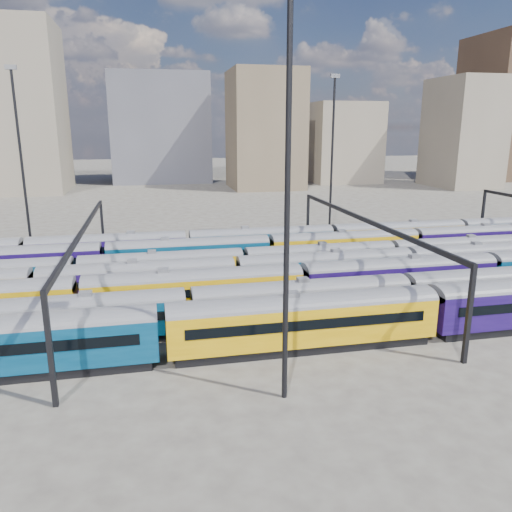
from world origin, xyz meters
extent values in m
plane|color=#433F39|center=(0.00, 0.00, 0.00)|extent=(500.00, 500.00, 0.00)
cube|color=black|center=(-24.28, -15.00, 0.39)|extent=(21.07, 2.73, 0.78)
cube|color=#042B46|center=(-24.28, -15.00, 2.38)|extent=(22.18, 3.22, 3.22)
cube|color=black|center=(-24.28, -13.37, 2.77)|extent=(19.52, 0.06, 0.83)
cube|color=black|center=(-1.49, -15.00, 0.39)|extent=(21.07, 2.73, 0.78)
cube|color=#AD7C06|center=(-1.49, -15.00, 2.38)|extent=(22.18, 3.22, 3.22)
cylinder|color=#4C4C51|center=(-1.49, -15.00, 3.99)|extent=(22.18, 3.22, 3.22)
cube|color=black|center=(-1.49, -16.63, 2.77)|extent=(19.52, 0.06, 0.83)
cube|color=black|center=(-1.49, -13.37, 2.77)|extent=(19.52, 0.06, 0.83)
cube|color=slate|center=(-1.49, -15.00, 4.85)|extent=(1.11, 1.00, 0.39)
cube|color=black|center=(-20.78, -10.00, 0.35)|extent=(19.05, 2.47, 0.70)
cube|color=#042B46|center=(-20.78, -10.00, 2.16)|extent=(20.06, 2.91, 2.91)
cylinder|color=#4C4C51|center=(-20.78, -10.00, 3.61)|extent=(20.06, 2.91, 2.91)
cube|color=black|center=(-20.78, -11.47, 2.51)|extent=(17.65, 0.06, 0.75)
cube|color=black|center=(-20.78, -8.53, 2.51)|extent=(17.65, 0.06, 0.75)
cube|color=slate|center=(-20.78, -10.00, 4.38)|extent=(1.00, 0.90, 0.35)
cube|color=black|center=(-0.12, -10.00, 0.35)|extent=(19.05, 2.47, 0.70)
cube|color=#AD7C06|center=(-0.12, -10.00, 2.16)|extent=(20.06, 2.91, 2.91)
cylinder|color=#4C4C51|center=(-0.12, -10.00, 3.61)|extent=(20.06, 2.91, 2.91)
cube|color=black|center=(-0.12, -11.47, 2.51)|extent=(17.65, 0.06, 0.75)
cube|color=black|center=(-0.12, -8.53, 2.51)|extent=(17.65, 0.06, 0.75)
cube|color=slate|center=(-0.12, -10.00, 4.38)|extent=(1.00, 0.90, 0.35)
cube|color=black|center=(20.53, -10.00, 0.35)|extent=(19.05, 2.47, 0.70)
cube|color=#130737|center=(20.53, -10.00, 2.16)|extent=(20.06, 2.91, 2.91)
cylinder|color=#4C4C51|center=(20.53, -10.00, 3.61)|extent=(20.06, 2.91, 2.91)
cube|color=black|center=(20.53, -11.47, 2.51)|extent=(17.65, 0.06, 0.75)
cube|color=black|center=(20.53, -8.53, 2.51)|extent=(17.65, 0.06, 0.75)
cube|color=slate|center=(20.53, -10.00, 4.38)|extent=(1.00, 0.90, 0.35)
cube|color=black|center=(-9.42, -5.00, 0.37)|extent=(19.94, 2.59, 0.73)
cube|color=#AD7C06|center=(-9.42, -5.00, 2.26)|extent=(20.99, 3.04, 3.04)
cylinder|color=#4C4C51|center=(-9.42, -5.00, 3.78)|extent=(20.99, 3.04, 3.04)
cube|color=black|center=(-9.42, -6.54, 2.62)|extent=(18.47, 0.06, 0.79)
cube|color=black|center=(-9.42, -3.46, 2.62)|extent=(18.47, 0.06, 0.79)
cube|color=slate|center=(-9.42, -5.00, 4.59)|extent=(1.05, 0.94, 0.37)
cube|color=black|center=(12.16, -5.00, 0.37)|extent=(19.94, 2.59, 0.73)
cube|color=#130737|center=(12.16, -5.00, 2.26)|extent=(20.99, 3.04, 3.04)
cylinder|color=#4C4C51|center=(12.16, -5.00, 3.78)|extent=(20.99, 3.04, 3.04)
cube|color=black|center=(12.16, -6.54, 2.62)|extent=(18.47, 0.06, 0.79)
cube|color=black|center=(12.16, -3.46, 2.62)|extent=(18.47, 0.06, 0.79)
cube|color=slate|center=(12.16, -5.00, 4.59)|extent=(1.05, 0.94, 0.37)
cube|color=black|center=(-14.83, 0.00, 0.35)|extent=(18.92, 2.45, 0.70)
cube|color=#130737|center=(-14.83, 0.00, 2.14)|extent=(19.91, 2.89, 2.89)
cylinder|color=#4C4C51|center=(-14.83, 0.00, 3.58)|extent=(19.91, 2.89, 2.89)
cube|color=black|center=(-14.83, -1.46, 2.49)|extent=(17.52, 0.06, 0.75)
cube|color=black|center=(-14.83, 1.46, 2.49)|extent=(17.52, 0.06, 0.75)
cube|color=slate|center=(-14.83, 0.00, 4.35)|extent=(1.00, 0.90, 0.35)
cube|color=black|center=(5.69, 0.00, 0.35)|extent=(18.92, 2.45, 0.70)
cube|color=#042B46|center=(5.69, 0.00, 2.14)|extent=(19.91, 2.89, 2.89)
cylinder|color=#4C4C51|center=(5.69, 0.00, 3.58)|extent=(19.91, 2.89, 2.89)
cube|color=black|center=(5.69, -1.46, 2.49)|extent=(17.52, 0.06, 0.75)
cube|color=black|center=(5.69, 1.46, 2.49)|extent=(17.52, 0.06, 0.75)
cube|color=slate|center=(5.69, 0.00, 4.35)|extent=(1.00, 0.90, 0.35)
cube|color=black|center=(26.20, 0.00, 0.35)|extent=(18.92, 2.45, 0.70)
cube|color=#130737|center=(26.20, 0.00, 2.14)|extent=(19.91, 2.89, 2.89)
cylinder|color=#4C4C51|center=(26.20, 0.00, 3.58)|extent=(19.91, 2.89, 2.89)
cube|color=black|center=(26.20, -1.46, 2.49)|extent=(17.52, 0.06, 0.75)
cube|color=black|center=(26.20, 1.46, 2.49)|extent=(17.52, 0.06, 0.75)
cube|color=slate|center=(26.20, 0.00, 4.35)|extent=(1.00, 0.90, 0.35)
cube|color=black|center=(-12.26, 5.00, 0.32)|extent=(17.56, 2.28, 0.65)
cube|color=#AD7C06|center=(-12.26, 5.00, 1.99)|extent=(18.48, 2.68, 2.68)
cylinder|color=#4C4C51|center=(-12.26, 5.00, 3.33)|extent=(18.48, 2.68, 2.68)
cube|color=black|center=(-12.26, 3.64, 2.31)|extent=(16.27, 0.06, 0.69)
cube|color=black|center=(-12.26, 6.36, 2.31)|extent=(16.27, 0.06, 0.69)
cube|color=slate|center=(-12.26, 5.00, 4.04)|extent=(0.92, 0.83, 0.32)
cube|color=black|center=(6.82, 5.00, 0.32)|extent=(17.56, 2.28, 0.65)
cube|color=#042B46|center=(6.82, 5.00, 1.99)|extent=(18.48, 2.68, 2.68)
cylinder|color=#4C4C51|center=(6.82, 5.00, 3.33)|extent=(18.48, 2.68, 2.68)
cube|color=black|center=(6.82, 3.64, 2.31)|extent=(16.27, 0.06, 0.69)
cube|color=black|center=(6.82, 6.36, 2.31)|extent=(16.27, 0.06, 0.69)
cube|color=slate|center=(6.82, 5.00, 4.04)|extent=(0.92, 0.83, 0.32)
cube|color=black|center=(25.91, 5.00, 0.32)|extent=(17.56, 2.28, 0.65)
cube|color=#AD7C06|center=(25.91, 5.00, 1.99)|extent=(18.48, 2.68, 2.68)
cylinder|color=#4C4C51|center=(25.91, 5.00, 3.33)|extent=(18.48, 2.68, 2.68)
cube|color=black|center=(25.91, 3.64, 2.31)|extent=(16.27, 0.06, 0.69)
cube|color=black|center=(25.91, 6.36, 2.31)|extent=(16.27, 0.06, 0.69)
cube|color=slate|center=(25.91, 5.00, 4.04)|extent=(0.92, 0.83, 0.32)
cube|color=black|center=(-29.54, 10.00, 0.35)|extent=(19.14, 2.48, 0.71)
cube|color=#130737|center=(-29.54, 10.00, 2.17)|extent=(20.15, 2.92, 2.92)
cylinder|color=#4C4C51|center=(-29.54, 10.00, 3.63)|extent=(20.15, 2.92, 2.92)
cube|color=black|center=(-29.54, 8.52, 2.52)|extent=(17.73, 0.06, 0.76)
cube|color=black|center=(-29.54, 11.48, 2.52)|extent=(17.73, 0.06, 0.76)
cube|color=slate|center=(-29.54, 10.00, 4.40)|extent=(1.01, 0.91, 0.35)
cube|color=black|center=(-8.79, 10.00, 0.35)|extent=(19.14, 2.48, 0.71)
cube|color=#042B46|center=(-8.79, 10.00, 2.17)|extent=(20.15, 2.92, 2.92)
cylinder|color=#4C4C51|center=(-8.79, 10.00, 3.63)|extent=(20.15, 2.92, 2.92)
cube|color=black|center=(-8.79, 8.52, 2.52)|extent=(17.73, 0.06, 0.76)
cube|color=black|center=(-8.79, 11.48, 2.52)|extent=(17.73, 0.06, 0.76)
cube|color=slate|center=(-8.79, 10.00, 4.40)|extent=(1.01, 0.91, 0.35)
cube|color=black|center=(11.96, 10.00, 0.35)|extent=(19.14, 2.48, 0.71)
cube|color=#AD7C06|center=(11.96, 10.00, 2.17)|extent=(20.15, 2.92, 2.92)
cylinder|color=#4C4C51|center=(11.96, 10.00, 3.63)|extent=(20.15, 2.92, 2.92)
cube|color=black|center=(11.96, 8.52, 2.52)|extent=(17.73, 0.06, 0.76)
cube|color=black|center=(11.96, 11.48, 2.52)|extent=(17.73, 0.06, 0.76)
cube|color=slate|center=(11.96, 10.00, 4.40)|extent=(1.01, 0.91, 0.35)
cube|color=black|center=(32.70, 10.00, 0.35)|extent=(19.14, 2.48, 0.71)
cube|color=#130737|center=(32.70, 10.00, 2.17)|extent=(20.15, 2.92, 2.92)
cylinder|color=#4C4C51|center=(32.70, 10.00, 3.63)|extent=(20.15, 2.92, 2.92)
cube|color=black|center=(32.70, 8.52, 2.52)|extent=(17.73, 0.06, 0.76)
cube|color=black|center=(32.70, 11.48, 2.52)|extent=(17.73, 0.06, 0.76)
cube|color=slate|center=(32.70, 10.00, 4.40)|extent=(1.01, 0.91, 0.35)
cube|color=black|center=(-18.96, 15.00, 0.35)|extent=(19.07, 2.47, 0.70)
cube|color=#130737|center=(-18.96, 15.00, 2.16)|extent=(20.07, 2.91, 2.91)
cylinder|color=#4C4C51|center=(-18.96, 15.00, 3.61)|extent=(20.07, 2.91, 2.91)
cube|color=black|center=(-18.96, 13.52, 2.51)|extent=(17.66, 0.06, 0.75)
cube|color=black|center=(-18.96, 16.48, 2.51)|extent=(17.66, 0.06, 0.75)
cube|color=slate|center=(-18.96, 15.00, 4.39)|extent=(1.00, 0.90, 0.35)
cube|color=black|center=(1.72, 15.00, 0.35)|extent=(19.07, 2.47, 0.70)
cube|color=#042B46|center=(1.72, 15.00, 2.16)|extent=(20.07, 2.91, 2.91)
cylinder|color=#4C4C51|center=(1.72, 15.00, 3.61)|extent=(20.07, 2.91, 2.91)
cube|color=black|center=(1.72, 13.52, 2.51)|extent=(17.66, 0.06, 0.75)
cube|color=black|center=(1.72, 16.48, 2.51)|extent=(17.66, 0.06, 0.75)
cube|color=slate|center=(1.72, 15.00, 4.39)|extent=(1.00, 0.90, 0.35)
cube|color=black|center=(22.39, 15.00, 0.35)|extent=(19.07, 2.47, 0.70)
cube|color=#AD7C06|center=(22.39, 15.00, 2.16)|extent=(20.07, 2.91, 2.91)
cylinder|color=#4C4C51|center=(22.39, 15.00, 3.61)|extent=(20.07, 2.91, 2.91)
cube|color=black|center=(22.39, 13.52, 2.51)|extent=(17.66, 0.06, 0.75)
cube|color=black|center=(22.39, 16.48, 2.51)|extent=(17.66, 0.06, 0.75)
cube|color=slate|center=(22.39, 15.00, 4.39)|extent=(1.00, 0.90, 0.35)
cube|color=black|center=(-20.00, -20.00, 4.00)|extent=(0.35, 0.35, 8.00)
cube|color=black|center=(-20.00, 20.00, 4.00)|extent=(0.35, 0.35, 8.00)
cube|color=black|center=(-20.00, 0.00, 7.80)|extent=(0.30, 40.00, 0.45)
cube|color=black|center=(10.00, -20.00, 4.00)|extent=(0.35, 0.35, 8.00)
cube|color=black|center=(10.00, 20.00, 4.00)|extent=(0.35, 0.35, 8.00)
cube|color=black|center=(10.00, 0.00, 7.80)|extent=(0.30, 40.00, 0.45)
cube|color=black|center=(40.00, 20.00, 4.00)|extent=(0.35, 0.35, 8.00)
cylinder|color=black|center=(-30.00, 22.00, 12.50)|extent=(0.36, 0.36, 25.00)
cube|color=slate|center=(-30.00, 22.00, 25.30)|extent=(1.40, 0.50, 0.60)
cylinder|color=black|center=(-5.00, -22.00, 12.50)|extent=(0.36, 0.36, 25.00)
cylinder|color=black|center=(15.00, 24.00, 12.50)|extent=(0.36, 0.36, 25.00)
cube|color=slate|center=(15.00, 24.00, 25.30)|extent=(1.40, 0.50, 0.60)
cube|color=#38383F|center=(-8.81, 123.01, 17.41)|extent=(31.45, 23.82, 34.83)
cube|color=brown|center=(20.99, 97.07, 16.99)|extent=(20.53, 21.40, 33.97)
cube|color=#665B4C|center=(50.05, 108.48, 12.82)|extent=(21.40, 20.66, 25.64)
cube|color=#665B4C|center=(80.21, 87.38, 16.07)|extent=(16.30, 22.06, 32.15)
cube|color=#332319|center=(108.76, 108.14, 24.11)|extent=(20.77, 27.95, 48.23)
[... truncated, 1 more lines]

